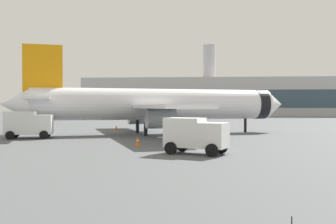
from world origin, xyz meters
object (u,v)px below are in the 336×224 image
Objects in this scene: safety_cone_near at (116,128)px; safety_cone_mid at (138,141)px; airplane_at_gate at (155,105)px; service_truck at (28,123)px; cargo_van at (195,134)px.

safety_cone_mid is (6.48, -21.18, -0.00)m from safety_cone_near.
airplane_at_gate is 6.66× the size of service_truck.
airplane_at_gate is 41.81× the size of safety_cone_near.
safety_cone_mid is (12.82, -6.58, -1.20)m from service_truck.
cargo_van reaches higher than safety_cone_near.
service_truck is at bearing -148.36° from airplane_at_gate.
safety_cone_mid is at bearing 132.25° from cargo_van.
cargo_van is at bearing -34.22° from service_truck.
safety_cone_near is at bearing 107.01° from safety_cone_mid.
safety_cone_near is 22.15m from safety_cone_mid.
safety_cone_near is (-11.56, 26.77, -1.04)m from cargo_van.
safety_cone_near is 1.01× the size of safety_cone_mid.
airplane_at_gate is at bearing 90.38° from safety_cone_mid.
airplane_at_gate is 15.08m from service_truck.
cargo_van is at bearing -75.50° from airplane_at_gate.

